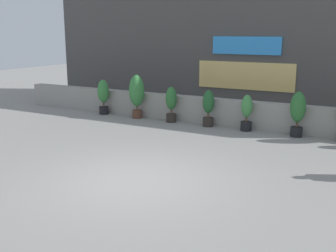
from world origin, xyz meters
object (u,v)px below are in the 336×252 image
at_px(potted_plant_4, 247,112).
at_px(potted_plant_2, 171,103).
at_px(potted_plant_1, 137,93).
at_px(potted_plant_5, 298,111).
at_px(potted_plant_0, 103,95).
at_px(potted_plant_3, 208,107).

bearing_deg(potted_plant_4, potted_plant_2, 180.00).
height_order(potted_plant_1, potted_plant_4, potted_plant_1).
bearing_deg(potted_plant_5, potted_plant_0, 180.00).
xyz_separation_m(potted_plant_0, potted_plant_1, (1.53, -0.00, 0.19)).
xyz_separation_m(potted_plant_2, potted_plant_3, (1.42, -0.00, -0.02)).
bearing_deg(potted_plant_5, potted_plant_2, 180.00).
height_order(potted_plant_1, potted_plant_3, potted_plant_1).
relative_size(potted_plant_1, potted_plant_3, 1.30).
relative_size(potted_plant_0, potted_plant_4, 1.14).
height_order(potted_plant_3, potted_plant_5, potted_plant_5).
height_order(potted_plant_3, potted_plant_4, potted_plant_3).
height_order(potted_plant_4, potted_plant_5, potted_plant_5).
bearing_deg(potted_plant_0, potted_plant_5, 0.00).
xyz_separation_m(potted_plant_3, potted_plant_5, (2.92, 0.00, 0.12)).
distance_m(potted_plant_4, potted_plant_5, 1.60).
distance_m(potted_plant_3, potted_plant_5, 2.93).
distance_m(potted_plant_0, potted_plant_2, 2.97).
bearing_deg(potted_plant_0, potted_plant_3, 0.00).
distance_m(potted_plant_2, potted_plant_5, 4.34).
xyz_separation_m(potted_plant_1, potted_plant_2, (1.44, 0.00, -0.26)).
height_order(potted_plant_2, potted_plant_4, potted_plant_2).
xyz_separation_m(potted_plant_3, potted_plant_4, (1.33, 0.00, -0.06)).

